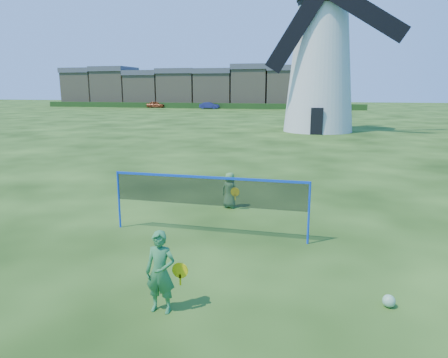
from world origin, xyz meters
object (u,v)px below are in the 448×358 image
object	(u,v)px
windmill	(321,58)
badminton_net	(208,192)
player_boy	(230,190)
play_ball	(389,301)
car_left	(156,105)
car_right	(209,106)
player_girl	(161,272)

from	to	relation	value
windmill	badminton_net	xyz separation A→B (m)	(-1.95, -27.56, -5.08)
windmill	player_boy	distance (m)	25.70
play_ball	car_left	size ratio (longest dim) A/B	0.06
badminton_net	car_right	world-z (taller)	badminton_net
car_right	player_girl	bearing A→B (deg)	-162.88
windmill	car_left	xyz separation A→B (m)	(-31.37, 37.66, -5.60)
badminton_net	car_left	distance (m)	71.55
badminton_net	car_left	world-z (taller)	badminton_net
windmill	player_girl	size ratio (longest dim) A/B	12.68
windmill	car_right	world-z (taller)	windmill
play_ball	car_right	distance (m)	70.49
player_girl	car_left	distance (m)	75.09
player_boy	windmill	bearing A→B (deg)	-80.53
windmill	play_ball	xyz separation A→B (m)	(2.06, -30.24, -6.11)
windmill	car_left	bearing A→B (deg)	129.80
player_girl	car_right	distance (m)	70.42
windmill	play_ball	bearing A→B (deg)	-86.11
car_left	player_boy	bearing A→B (deg)	-156.51
car_right	badminton_net	bearing A→B (deg)	-162.24
player_girl	play_ball	world-z (taller)	player_girl
windmill	car_right	size ratio (longest dim) A/B	4.98
player_boy	play_ball	xyz separation A→B (m)	(4.06, -5.26, -0.45)
player_girl	player_boy	size ratio (longest dim) A/B	1.26
car_left	windmill	bearing A→B (deg)	-141.83
player_girl	car_right	bearing A→B (deg)	105.50
play_ball	car_left	bearing A→B (deg)	116.21
player_boy	play_ball	distance (m)	6.66
player_boy	car_right	world-z (taller)	car_right
windmill	play_ball	distance (m)	30.92
player_boy	car_left	xyz separation A→B (m)	(-29.37, 62.64, 0.05)
car_right	car_left	bearing A→B (deg)	86.09
player_girl	play_ball	xyz separation A→B (m)	(3.75, 1.07, -0.60)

